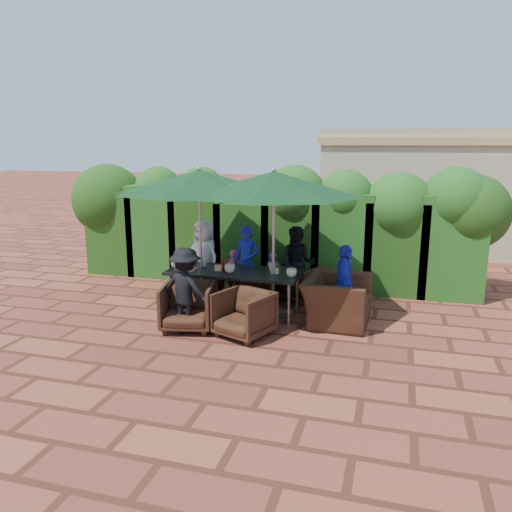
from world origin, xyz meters
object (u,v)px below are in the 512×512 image
(chair_near_right, at_px, (244,312))
(umbrella_right, at_px, (274,184))
(chair_end_right, at_px, (337,293))
(umbrella_left, at_px, (199,182))
(chair_far_left, at_px, (204,277))
(chair_far_mid, at_px, (256,279))
(chair_near_left, at_px, (188,304))
(dining_table, at_px, (234,275))
(chair_far_right, at_px, (298,280))

(chair_near_right, bearing_deg, umbrella_right, 97.66)
(chair_end_right, bearing_deg, umbrella_left, 91.10)
(chair_far_left, distance_m, chair_far_mid, 1.02)
(umbrella_left, height_order, umbrella_right, same)
(umbrella_right, relative_size, chair_far_left, 4.05)
(umbrella_right, bearing_deg, chair_near_left, -143.60)
(chair_near_left, bearing_deg, chair_end_right, 10.42)
(dining_table, relative_size, chair_near_left, 2.79)
(chair_far_right, bearing_deg, umbrella_right, 101.54)
(dining_table, bearing_deg, umbrella_right, -3.88)
(umbrella_left, relative_size, chair_near_left, 3.43)
(umbrella_left, bearing_deg, chair_end_right, -1.02)
(umbrella_left, relative_size, umbrella_right, 0.98)
(umbrella_left, distance_m, chair_near_right, 2.36)
(chair_far_left, bearing_deg, chair_near_left, 94.86)
(dining_table, relative_size, umbrella_right, 0.80)
(umbrella_left, distance_m, chair_near_left, 2.06)
(chair_far_left, bearing_deg, chair_end_right, 152.69)
(chair_near_right, xyz_separation_m, chair_end_right, (1.26, 0.97, 0.12))
(chair_far_right, xyz_separation_m, chair_near_left, (-1.35, -1.95, 0.03))
(chair_far_right, bearing_deg, chair_far_left, 27.33)
(umbrella_left, xyz_separation_m, umbrella_right, (1.31, -0.11, 0.00))
(umbrella_left, relative_size, chair_end_right, 2.39)
(chair_far_mid, bearing_deg, chair_far_right, -177.54)
(dining_table, height_order, chair_far_right, dining_table)
(umbrella_right, bearing_deg, chair_end_right, 3.67)
(umbrella_left, height_order, chair_near_right, umbrella_left)
(dining_table, xyz_separation_m, chair_end_right, (1.72, 0.02, -0.17))
(umbrella_right, height_order, chair_near_left, umbrella_right)
(chair_far_left, xyz_separation_m, chair_near_right, (1.37, -1.83, 0.03))
(chair_near_right, bearing_deg, chair_end_right, 59.08)
(dining_table, height_order, chair_end_right, chair_end_right)
(umbrella_right, relative_size, chair_near_right, 3.68)
(chair_far_mid, bearing_deg, chair_far_left, -2.07)
(chair_far_left, distance_m, chair_far_right, 1.80)
(dining_table, distance_m, chair_near_left, 1.04)
(chair_far_right, bearing_deg, chair_near_right, 99.95)
(chair_far_mid, height_order, chair_far_right, chair_far_right)
(chair_far_mid, height_order, chair_near_left, chair_near_left)
(chair_far_mid, bearing_deg, dining_table, 77.53)
(dining_table, relative_size, umbrella_left, 0.81)
(chair_far_right, distance_m, chair_near_right, 2.05)
(chair_far_left, xyz_separation_m, chair_far_mid, (1.02, 0.06, 0.02))
(chair_far_mid, bearing_deg, umbrella_left, 44.76)
(chair_far_left, bearing_deg, chair_near_right, 117.66)
(chair_end_right, bearing_deg, chair_far_mid, 62.07)
(umbrella_left, height_order, chair_far_mid, umbrella_left)
(dining_table, bearing_deg, chair_far_mid, 83.10)
(dining_table, relative_size, chair_end_right, 1.95)
(chair_far_mid, relative_size, chair_near_right, 0.96)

